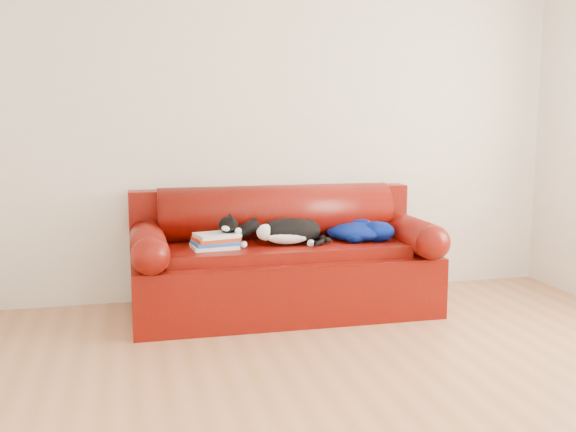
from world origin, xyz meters
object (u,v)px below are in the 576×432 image
sofa_base (283,279)px  blanket (359,231)px  cat (288,232)px  book_stack (216,241)px

sofa_base → blanket: size_ratio=4.35×
sofa_base → cat: 0.36m
cat → sofa_base: bearing=102.1°
sofa_base → book_stack: book_stack is taller
sofa_base → book_stack: bearing=-170.3°
sofa_base → book_stack: size_ratio=6.55×
sofa_base → blanket: bearing=-1.9°
book_stack → blanket: 1.05m
sofa_base → cat: (0.02, -0.08, 0.35)m
blanket → book_stack: bearing=-176.4°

